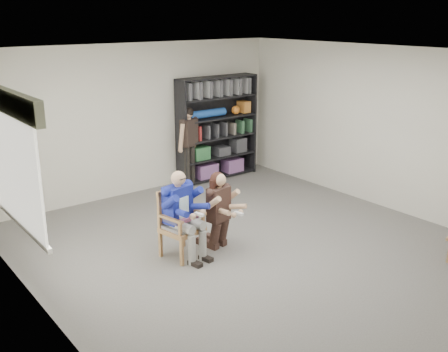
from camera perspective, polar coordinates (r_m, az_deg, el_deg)
room_shell at (r=7.16m, az=4.21°, el=1.83°), size 6.00×7.00×2.80m
floor at (r=7.65m, az=3.98°, el=-8.32°), size 6.00×7.00×0.01m
window_left at (r=6.56m, az=-21.64°, el=1.27°), size 0.16×2.00×1.75m
armchair at (r=7.37m, az=-4.59°, el=-5.23°), size 0.66×0.64×0.97m
seated_man at (r=7.32m, az=-4.62°, el=-4.17°), size 0.68×0.85×1.26m
kneeling_woman at (r=7.56m, az=-0.43°, el=-3.84°), size 0.63×0.86×1.16m
bookshelf at (r=10.75m, az=-0.74°, el=5.23°), size 1.80×0.38×2.10m
standing_man at (r=10.28m, az=-3.80°, el=3.15°), size 0.55×0.42×1.59m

